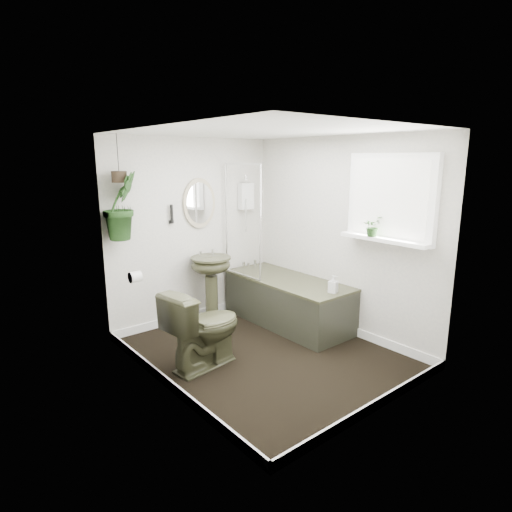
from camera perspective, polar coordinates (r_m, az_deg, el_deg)
floor at (r=4.71m, az=1.19°, el=-12.99°), size 2.30×2.80×0.02m
ceiling at (r=4.25m, az=1.34°, el=16.44°), size 2.30×2.80×0.02m
wall_back at (r=5.46m, az=-8.43°, el=3.30°), size 2.30×0.02×2.30m
wall_front at (r=3.42m, az=16.84°, el=-2.87°), size 2.30×0.02×2.30m
wall_left at (r=3.70m, az=-12.51°, el=-1.43°), size 0.02×2.80×2.30m
wall_right at (r=5.15m, az=11.12°, el=2.62°), size 0.02×2.80×2.30m
skirting at (r=4.69m, az=1.19°, el=-12.33°), size 2.30×2.80×0.10m
bathtub at (r=5.44m, az=4.20°, el=-5.99°), size 0.72×1.72×0.58m
bath_screen at (r=5.36m, az=-1.82°, el=4.66°), size 0.04×0.72×1.40m
shower_box at (r=5.80m, az=-1.36°, el=7.98°), size 0.20×0.10×0.35m
oval_mirror at (r=5.43m, az=-7.53°, el=7.00°), size 0.46×0.03×0.62m
wall_sconce at (r=5.23m, az=-11.17°, el=5.55°), size 0.04×0.04×0.22m
toilet_roll_holder at (r=4.41m, az=-15.81°, el=-2.69°), size 0.11×0.11×0.11m
window_recess at (r=4.62m, az=17.56°, el=7.37°), size 0.08×1.00×0.90m
window_sill at (r=4.62m, az=16.73°, el=2.15°), size 0.18×1.00×0.04m
window_blinds at (r=4.58m, az=17.25°, el=7.35°), size 0.01×0.86×0.76m
toilet at (r=4.33m, az=-6.94°, el=-9.40°), size 0.86×0.56×0.82m
pedestal_sink at (r=5.46m, az=-5.95°, el=-4.44°), size 0.55×0.48×0.85m
sill_plant at (r=4.62m, az=15.26°, el=3.85°), size 0.21×0.18×0.21m
hanging_plant at (r=4.84m, az=-17.52°, el=6.40°), size 0.48×0.43×0.73m
soap_bottle at (r=4.85m, az=10.26°, el=-3.70°), size 0.11×0.11×0.20m
hanging_pot at (r=4.82m, az=-17.77°, el=10.02°), size 0.16×0.16×0.12m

